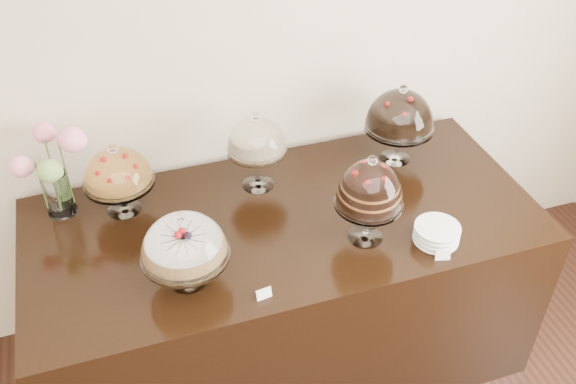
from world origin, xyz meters
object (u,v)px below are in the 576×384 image
object	(u,v)px
cake_stand_sugar_sponge	(184,242)
cake_stand_fruit_tart	(117,171)
cake_stand_dark_choco	(400,113)
plate_stack	(437,234)
display_counter	(285,290)
cake_stand_choco_layer	(370,188)
cake_stand_cheesecake	(257,139)
flower_vase	(54,168)

from	to	relation	value
cake_stand_sugar_sponge	cake_stand_fruit_tart	xyz separation A→B (m)	(-0.18, 0.51, 0.01)
cake_stand_dark_choco	plate_stack	distance (m)	0.63
cake_stand_sugar_sponge	cake_stand_fruit_tart	distance (m)	0.54
cake_stand_sugar_sponge	cake_stand_fruit_tart	bearing A→B (deg)	109.50
display_counter	cake_stand_fruit_tart	distance (m)	0.96
cake_stand_dark_choco	plate_stack	world-z (taller)	cake_stand_dark_choco
cake_stand_fruit_tart	plate_stack	distance (m)	1.35
cake_stand_choco_layer	plate_stack	xyz separation A→B (m)	(0.27, -0.11, -0.22)
cake_stand_cheesecake	cake_stand_choco_layer	bearing A→B (deg)	-56.25
cake_stand_choco_layer	cake_stand_dark_choco	bearing A→B (deg)	52.49
cake_stand_sugar_sponge	cake_stand_choco_layer	distance (m)	0.75
cake_stand_cheesecake	cake_stand_sugar_sponge	bearing A→B (deg)	-130.30
display_counter	cake_stand_sugar_sponge	world-z (taller)	cake_stand_sugar_sponge
cake_stand_choco_layer	flower_vase	size ratio (longest dim) A/B	1.00
display_counter	plate_stack	distance (m)	0.81
cake_stand_fruit_tart	flower_vase	size ratio (longest dim) A/B	0.83
cake_stand_cheesecake	cake_stand_fruit_tart	xyz separation A→B (m)	(-0.60, 0.01, -0.04)
display_counter	flower_vase	distance (m)	1.17
plate_stack	cake_stand_choco_layer	bearing A→B (deg)	157.48
cake_stand_sugar_sponge	cake_stand_cheesecake	bearing A→B (deg)	49.70
cake_stand_dark_choco	display_counter	bearing A→B (deg)	-158.28
cake_stand_dark_choco	flower_vase	bearing A→B (deg)	176.78
cake_stand_cheesecake	cake_stand_fruit_tart	bearing A→B (deg)	178.73
cake_stand_cheesecake	cake_stand_dark_choco	bearing A→B (deg)	-0.38
cake_stand_choco_layer	cake_stand_cheesecake	distance (m)	0.58
cake_stand_sugar_sponge	display_counter	bearing A→B (deg)	26.94
flower_vase	cake_stand_sugar_sponge	bearing A→B (deg)	-53.49
cake_stand_choco_layer	cake_stand_cheesecake	size ratio (longest dim) A/B	1.07
cake_stand_cheesecake	plate_stack	xyz separation A→B (m)	(0.59, -0.59, -0.21)
cake_stand_dark_choco	plate_stack	bearing A→B (deg)	-99.56
cake_stand_choco_layer	flower_vase	xyz separation A→B (m)	(-1.17, 0.56, -0.03)
display_counter	cake_stand_dark_choco	xyz separation A→B (m)	(0.65, 0.26, 0.70)
display_counter	plate_stack	bearing A→B (deg)	-31.07
display_counter	cake_stand_choco_layer	world-z (taller)	cake_stand_choco_layer
cake_stand_dark_choco	plate_stack	size ratio (longest dim) A/B	2.18
cake_stand_sugar_sponge	plate_stack	xyz separation A→B (m)	(1.01, -0.10, -0.16)
cake_stand_choco_layer	flower_vase	bearing A→B (deg)	154.33
cake_stand_cheesecake	flower_vase	world-z (taller)	flower_vase
display_counter	cake_stand_cheesecake	distance (m)	0.75
cake_stand_choco_layer	cake_stand_dark_choco	xyz separation A→B (m)	(0.37, 0.48, -0.01)
cake_stand_choco_layer	cake_stand_fruit_tart	world-z (taller)	cake_stand_choco_layer
cake_stand_sugar_sponge	cake_stand_fruit_tart	world-z (taller)	cake_stand_fruit_tart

